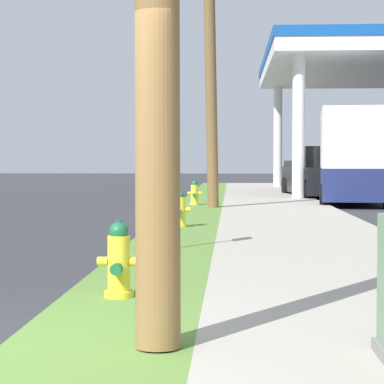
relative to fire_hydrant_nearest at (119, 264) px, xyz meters
name	(u,v)px	position (x,y,z in m)	size (l,w,h in m)	color
grass_verge	(92,360)	(0.13, -2.12, -0.39)	(1.40, 80.00, 0.12)	#5B8438
fire_hydrant_nearest	(119,264)	(0.00, 0.00, 0.00)	(0.42, 0.38, 0.74)	yellow
fire_hydrant_second	(180,211)	(0.06, 7.89, 0.00)	(0.42, 0.38, 0.74)	yellow
fire_hydrant_third	(194,194)	(-0.02, 15.50, 0.00)	(0.42, 0.37, 0.74)	yellow
utility_pole_midground	(210,59)	(0.50, 14.03, 3.84)	(0.58, 1.48, 8.18)	brown
street_sign_post	(154,148)	(-0.03, 3.78, 1.19)	(0.05, 0.36, 2.12)	gray
car_silver_by_near_pump	(364,178)	(6.77, 25.53, 0.28)	(2.15, 4.59, 1.57)	#BCBCC1
truck_black_on_apron	(320,175)	(4.48, 22.00, 0.47)	(2.59, 5.57, 1.97)	black
truck_navy_at_far_bay	(351,159)	(5.07, 18.35, 1.04)	(2.69, 6.56, 3.11)	navy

